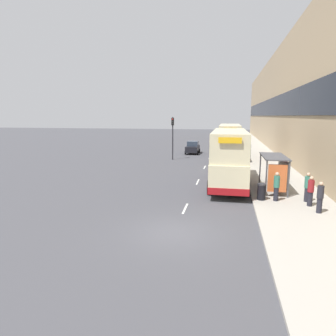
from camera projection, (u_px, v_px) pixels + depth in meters
ground_plane at (174, 233)px, 14.07m from camera, size 220.00×220.00×0.00m
pavement at (253, 148)px, 49.98m from camera, size 5.00×93.00×0.14m
terrace_facade at (281, 102)px, 47.91m from camera, size 3.10×93.00×15.16m
lane_mark_0 at (185, 208)px, 17.71m from camera, size 0.12×2.00×0.01m
lane_mark_1 at (198, 182)px, 24.81m from camera, size 0.12×2.00×0.01m
lane_mark_2 at (205, 167)px, 31.91m from camera, size 0.12×2.00×0.01m
lane_mark_3 at (209, 158)px, 39.02m from camera, size 0.12×2.00×0.01m
lane_mark_4 at (212, 151)px, 46.12m from camera, size 0.12×2.00×0.01m
bus_shelter at (277, 167)px, 20.98m from camera, size 1.60×4.20×2.48m
double_decker_bus_near at (229, 157)px, 23.25m from camera, size 2.85×10.09×4.30m
double_decker_bus_ahead at (229, 141)px, 38.16m from camera, size 2.85×11.17×4.30m
car_0 at (193, 147)px, 43.51m from camera, size 1.91×4.11×1.79m
car_1 at (231, 135)px, 72.28m from camera, size 1.92×4.25×1.74m
pedestrian_at_shelter at (307, 187)px, 18.51m from camera, size 0.36×0.36×1.83m
pedestrian_1 at (283, 170)px, 25.25m from camera, size 0.31×0.31×1.57m
pedestrian_2 at (276, 186)px, 18.68m from camera, size 0.36×0.36×1.83m
pedestrian_3 at (311, 191)px, 17.61m from camera, size 0.36×0.36×1.80m
pedestrian_4 at (320, 197)px, 16.35m from camera, size 0.35×0.35×1.75m
litter_bin at (261, 192)px, 19.00m from camera, size 0.55×0.55×1.05m
traffic_light_far_kerb at (173, 131)px, 36.94m from camera, size 0.30×0.32×5.28m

